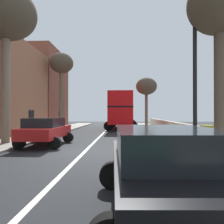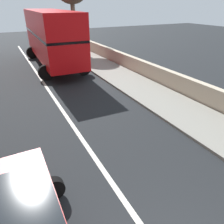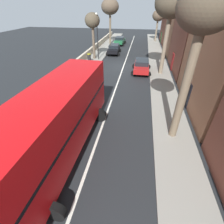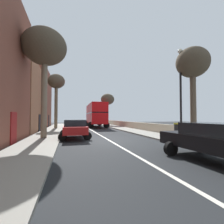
{
  "view_description": "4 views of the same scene",
  "coord_description": "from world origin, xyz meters",
  "px_view_note": "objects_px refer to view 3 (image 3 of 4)",
  "views": [
    {
      "loc": [
        1.78,
        -10.85,
        1.78
      ],
      "look_at": [
        1.0,
        6.08,
        1.91
      ],
      "focal_mm": 36.94,
      "sensor_mm": 36.0,
      "label": 1
    },
    {
      "loc": [
        -2.02,
        -0.87,
        4.52
      ],
      "look_at": [
        0.03,
        3.08,
        2.22
      ],
      "focal_mm": 33.99,
      "sensor_mm": 36.0,
      "label": 2
    },
    {
      "loc": [
        -2.28,
        22.52,
        7.39
      ],
      "look_at": [
        -0.78,
        13.92,
        1.54
      ],
      "focal_mm": 25.86,
      "sensor_mm": 36.0,
      "label": 3
    },
    {
      "loc": [
        -3.0,
        -11.7,
        1.78
      ],
      "look_at": [
        2.74,
        9.09,
        2.46
      ],
      "focal_mm": 25.31,
      "sensor_mm": 36.0,
      "label": 4
    }
  ],
  "objects_px": {
    "parked_car_green_right_0": "(120,40)",
    "litter_bin_right": "(89,58)",
    "street_tree_right_5": "(92,22)",
    "street_tree_left_4": "(158,16)",
    "double_decker_bus": "(57,120)",
    "parked_car_black_right_2": "(114,49)",
    "street_tree_right_1": "(110,7)",
    "street_tree_left_2": "(172,4)",
    "lamppost_right": "(97,34)",
    "parked_car_red_left_1": "(142,65)",
    "street_tree_left_0": "(204,17)"
  },
  "relations": [
    {
      "from": "parked_car_green_right_0",
      "to": "street_tree_left_0",
      "type": "relative_size",
      "value": 0.53
    },
    {
      "from": "parked_car_black_right_2",
      "to": "street_tree_left_0",
      "type": "xyz_separation_m",
      "value": [
        -7.36,
        20.63,
        6.03
      ]
    },
    {
      "from": "parked_car_green_right_0",
      "to": "street_tree_left_4",
      "type": "bearing_deg",
      "value": -147.14
    },
    {
      "from": "parked_car_black_right_2",
      "to": "lamppost_right",
      "type": "height_order",
      "value": "lamppost_right"
    },
    {
      "from": "street_tree_right_1",
      "to": "lamppost_right",
      "type": "height_order",
      "value": "street_tree_right_1"
    },
    {
      "from": "street_tree_left_0",
      "to": "street_tree_left_4",
      "type": "distance_m",
      "value": 33.45
    },
    {
      "from": "street_tree_left_4",
      "to": "litter_bin_right",
      "type": "xyz_separation_m",
      "value": [
        10.56,
        18.54,
        -4.5
      ]
    },
    {
      "from": "parked_car_green_right_0",
      "to": "street_tree_right_1",
      "type": "height_order",
      "value": "street_tree_right_1"
    },
    {
      "from": "street_tree_left_0",
      "to": "street_tree_left_2",
      "type": "bearing_deg",
      "value": -90.3
    },
    {
      "from": "street_tree_left_2",
      "to": "lamppost_right",
      "type": "xyz_separation_m",
      "value": [
        9.22,
        -4.74,
        -3.56
      ]
    },
    {
      "from": "parked_car_green_right_0",
      "to": "lamppost_right",
      "type": "height_order",
      "value": "lamppost_right"
    },
    {
      "from": "street_tree_left_4",
      "to": "litter_bin_right",
      "type": "relative_size",
      "value": 5.37
    },
    {
      "from": "litter_bin_right",
      "to": "street_tree_left_2",
      "type": "bearing_deg",
      "value": 163.2
    },
    {
      "from": "double_decker_bus",
      "to": "street_tree_left_2",
      "type": "relative_size",
      "value": 1.14
    },
    {
      "from": "double_decker_bus",
      "to": "street_tree_left_2",
      "type": "xyz_separation_m",
      "value": [
        -6.62,
        -14.35,
        5.02
      ]
    },
    {
      "from": "street_tree_left_2",
      "to": "lamppost_right",
      "type": "bearing_deg",
      "value": -27.22
    },
    {
      "from": "double_decker_bus",
      "to": "street_tree_left_4",
      "type": "relative_size",
      "value": 1.6
    },
    {
      "from": "lamppost_right",
      "to": "double_decker_bus",
      "type": "bearing_deg",
      "value": 97.76
    },
    {
      "from": "street_tree_left_2",
      "to": "double_decker_bus",
      "type": "bearing_deg",
      "value": 65.24
    },
    {
      "from": "parked_car_green_right_0",
      "to": "street_tree_left_2",
      "type": "relative_size",
      "value": 0.49
    },
    {
      "from": "street_tree_left_2",
      "to": "parked_car_red_left_1",
      "type": "bearing_deg",
      "value": -5.17
    },
    {
      "from": "double_decker_bus",
      "to": "parked_car_red_left_1",
      "type": "relative_size",
      "value": 2.25
    },
    {
      "from": "street_tree_right_5",
      "to": "lamppost_right",
      "type": "bearing_deg",
      "value": 157.57
    },
    {
      "from": "street_tree_left_2",
      "to": "street_tree_right_5",
      "type": "relative_size",
      "value": 1.4
    },
    {
      "from": "parked_car_black_right_2",
      "to": "street_tree_left_2",
      "type": "height_order",
      "value": "street_tree_left_2"
    },
    {
      "from": "lamppost_right",
      "to": "litter_bin_right",
      "type": "distance_m",
      "value": 3.65
    },
    {
      "from": "street_tree_left_0",
      "to": "street_tree_left_4",
      "type": "bearing_deg",
      "value": -90.69
    },
    {
      "from": "street_tree_left_0",
      "to": "street_tree_left_4",
      "type": "xyz_separation_m",
      "value": [
        -0.4,
        -33.41,
        -1.71
      ]
    },
    {
      "from": "street_tree_left_2",
      "to": "parked_car_black_right_2",
      "type": "bearing_deg",
      "value": -50.04
    },
    {
      "from": "parked_car_green_right_0",
      "to": "parked_car_black_right_2",
      "type": "distance_m",
      "value": 7.76
    },
    {
      "from": "street_tree_right_1",
      "to": "lamppost_right",
      "type": "bearing_deg",
      "value": 91.16
    },
    {
      "from": "street_tree_left_0",
      "to": "litter_bin_right",
      "type": "relative_size",
      "value": 6.98
    },
    {
      "from": "street_tree_right_5",
      "to": "litter_bin_right",
      "type": "distance_m",
      "value": 4.95
    },
    {
      "from": "street_tree_left_0",
      "to": "street_tree_left_2",
      "type": "relative_size",
      "value": 0.93
    },
    {
      "from": "street_tree_left_4",
      "to": "street_tree_left_2",
      "type": "bearing_deg",
      "value": 89.1
    },
    {
      "from": "parked_car_green_right_0",
      "to": "street_tree_right_5",
      "type": "bearing_deg",
      "value": 77.67
    },
    {
      "from": "parked_car_black_right_2",
      "to": "street_tree_right_1",
      "type": "xyz_separation_m",
      "value": [
        2.03,
        -7.56,
        5.99
      ]
    },
    {
      "from": "double_decker_bus",
      "to": "litter_bin_right",
      "type": "relative_size",
      "value": 8.6
    },
    {
      "from": "parked_car_green_right_0",
      "to": "parked_car_red_left_1",
      "type": "height_order",
      "value": "parked_car_green_right_0"
    },
    {
      "from": "double_decker_bus",
      "to": "parked_car_green_right_0",
      "type": "xyz_separation_m",
      "value": [
        0.8,
        -30.97,
        -1.44
      ]
    },
    {
      "from": "parked_car_green_right_0",
      "to": "litter_bin_right",
      "type": "xyz_separation_m",
      "value": [
        2.8,
        13.53,
        -0.2
      ]
    },
    {
      "from": "street_tree_right_5",
      "to": "street_tree_right_1",
      "type": "bearing_deg",
      "value": -92.47
    },
    {
      "from": "parked_car_black_right_2",
      "to": "street_tree_right_1",
      "type": "relative_size",
      "value": 0.56
    },
    {
      "from": "litter_bin_right",
      "to": "street_tree_left_4",
      "type": "bearing_deg",
      "value": -119.66
    },
    {
      "from": "parked_car_green_right_0",
      "to": "lamppost_right",
      "type": "xyz_separation_m",
      "value": [
        1.8,
        11.88,
        2.89
      ]
    },
    {
      "from": "parked_car_black_right_2",
      "to": "street_tree_left_4",
      "type": "bearing_deg",
      "value": -121.29
    },
    {
      "from": "double_decker_bus",
      "to": "parked_car_green_right_0",
      "type": "bearing_deg",
      "value": -88.53
    },
    {
      "from": "double_decker_bus",
      "to": "street_tree_left_4",
      "type": "distance_m",
      "value": 36.75
    },
    {
      "from": "street_tree_left_0",
      "to": "parked_car_red_left_1",
      "type": "bearing_deg",
      "value": -78.89
    },
    {
      "from": "parked_car_green_right_0",
      "to": "parked_car_black_right_2",
      "type": "relative_size",
      "value": 0.93
    }
  ]
}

